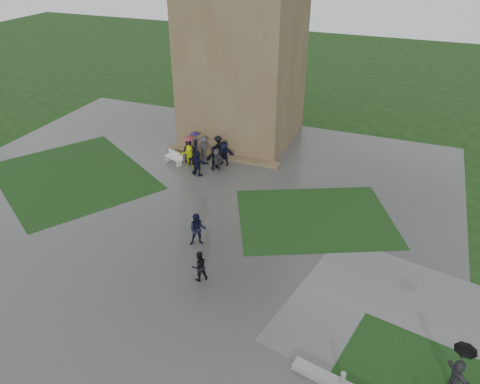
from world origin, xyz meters
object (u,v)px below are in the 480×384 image
at_px(tower, 243,23).
at_px(pedestrian_mid, 198,230).
at_px(pedestrian_near, 199,266).
at_px(pedestrian_path, 459,369).
at_px(bench, 174,157).

height_order(tower, pedestrian_mid, tower).
bearing_deg(pedestrian_near, tower, -119.81).
height_order(tower, pedestrian_path, tower).
bearing_deg(tower, pedestrian_near, -75.55).
bearing_deg(pedestrian_path, pedestrian_mid, 159.60).
distance_m(bench, pedestrian_near, 13.27).
height_order(bench, pedestrian_near, pedestrian_near).
bearing_deg(tower, pedestrian_mid, -78.03).
distance_m(tower, pedestrian_path, 26.74).
bearing_deg(pedestrian_near, pedestrian_mid, -106.92).
distance_m(pedestrian_mid, pedestrian_path, 13.88).
bearing_deg(pedestrian_mid, bench, 100.40).
bearing_deg(pedestrian_path, bench, 145.21).
height_order(tower, pedestrian_near, tower).
distance_m(pedestrian_near, pedestrian_path, 11.86).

